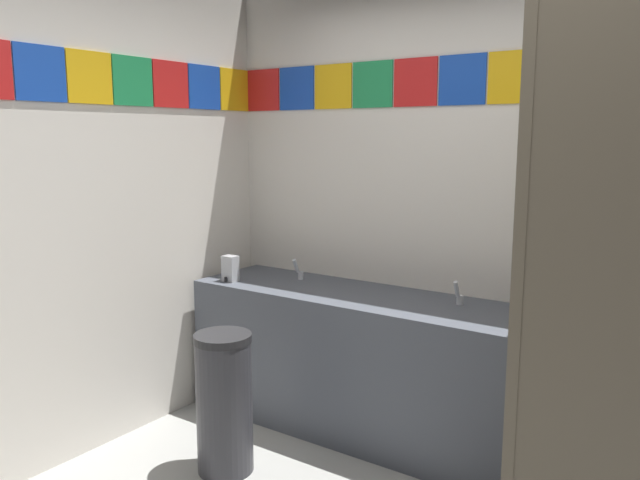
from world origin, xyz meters
TOP-DOWN VIEW (x-y plane):
  - wall_back at (-0.00, 1.55)m, footprint 3.61×0.09m
  - wall_side at (-1.84, -0.00)m, footprint 0.09×3.02m
  - vanity_counter at (-0.70, 1.21)m, footprint 2.11×0.60m
  - faucet_left at (-1.23, 1.30)m, footprint 0.04×0.10m
  - faucet_right at (-0.17, 1.30)m, footprint 0.04×0.10m
  - soap_dispenser at (-1.55, 1.03)m, footprint 0.09×0.09m
  - stall_divider at (0.71, 0.46)m, footprint 0.92×1.58m
  - trash_bin at (-1.05, 0.42)m, footprint 0.29×0.29m

SIDE VIEW (x-z plane):
  - trash_bin at x=-1.05m, z-range 0.00..0.73m
  - vanity_counter at x=-0.70m, z-range 0.01..0.83m
  - faucet_left at x=-1.23m, z-range 0.80..0.94m
  - faucet_right at x=-0.17m, z-range 0.80..0.94m
  - soap_dispenser at x=-1.55m, z-range 0.82..0.98m
  - stall_divider at x=0.71m, z-range 0.00..2.15m
  - wall_back at x=0.00m, z-range 0.01..2.76m
  - wall_side at x=-1.84m, z-range 0.01..2.76m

